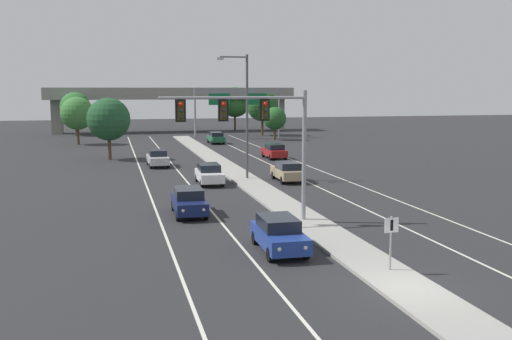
{
  "coord_description": "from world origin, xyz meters",
  "views": [
    {
      "loc": [
        -10.53,
        -19.11,
        7.42
      ],
      "look_at": [
        -3.2,
        10.7,
        3.2
      ],
      "focal_mm": 41.49,
      "sensor_mm": 36.0,
      "label": 1
    }
  ],
  "objects_px": {
    "tree_far_right_a": "(262,106)",
    "car_receding_tan": "(288,171)",
    "car_receding_red": "(274,151)",
    "highway_sign_gantry": "(238,97)",
    "tree_far_left_a": "(77,113)",
    "median_sign_post": "(391,235)",
    "tree_far_left_b": "(109,119)",
    "overhead_signal_mast": "(255,125)",
    "car_oncoming_blue": "(279,234)",
    "street_lamp_median": "(244,109)",
    "tree_far_right_c": "(275,118)",
    "car_oncoming_silver": "(158,158)",
    "car_oncoming_navy": "(189,201)",
    "tree_far_left_c": "(75,107)",
    "car_oncoming_white": "(209,174)",
    "car_receding_green": "(216,138)",
    "tree_far_right_b": "(235,102)"
  },
  "relations": [
    {
      "from": "car_oncoming_silver",
      "to": "tree_far_right_a",
      "type": "height_order",
      "value": "tree_far_right_a"
    },
    {
      "from": "overhead_signal_mast",
      "to": "tree_far_left_b",
      "type": "distance_m",
      "value": 33.98
    },
    {
      "from": "car_oncoming_silver",
      "to": "car_receding_green",
      "type": "distance_m",
      "value": 24.35
    },
    {
      "from": "overhead_signal_mast",
      "to": "car_oncoming_blue",
      "type": "relative_size",
      "value": 1.79
    },
    {
      "from": "median_sign_post",
      "to": "car_receding_green",
      "type": "xyz_separation_m",
      "value": [
        3.11,
        58.41,
        -0.77
      ]
    },
    {
      "from": "tree_far_left_a",
      "to": "tree_far_left_c",
      "type": "height_order",
      "value": "tree_far_left_c"
    },
    {
      "from": "highway_sign_gantry",
      "to": "tree_far_right_a",
      "type": "distance_m",
      "value": 6.75
    },
    {
      "from": "street_lamp_median",
      "to": "car_receding_green",
      "type": "height_order",
      "value": "street_lamp_median"
    },
    {
      "from": "car_oncoming_silver",
      "to": "highway_sign_gantry",
      "type": "xyz_separation_m",
      "value": [
        14.44,
        30.43,
        5.34
      ]
    },
    {
      "from": "tree_far_left_a",
      "to": "car_receding_tan",
      "type": "bearing_deg",
      "value": -64.1
    },
    {
      "from": "tree_far_right_c",
      "to": "tree_far_right_b",
      "type": "height_order",
      "value": "tree_far_right_b"
    },
    {
      "from": "median_sign_post",
      "to": "car_receding_green",
      "type": "bearing_deg",
      "value": 86.95
    },
    {
      "from": "overhead_signal_mast",
      "to": "tree_far_left_a",
      "type": "xyz_separation_m",
      "value": [
        -11.9,
        51.59,
        -1.3
      ]
    },
    {
      "from": "car_oncoming_navy",
      "to": "tree_far_left_c",
      "type": "relative_size",
      "value": 0.65
    },
    {
      "from": "car_receding_tan",
      "to": "car_oncoming_navy",
      "type": "bearing_deg",
      "value": -130.74
    },
    {
      "from": "tree_far_right_c",
      "to": "tree_far_right_a",
      "type": "height_order",
      "value": "tree_far_right_a"
    },
    {
      "from": "street_lamp_median",
      "to": "highway_sign_gantry",
      "type": "relative_size",
      "value": 0.75
    },
    {
      "from": "tree_far_left_a",
      "to": "tree_far_right_a",
      "type": "height_order",
      "value": "tree_far_right_a"
    },
    {
      "from": "car_oncoming_silver",
      "to": "car_receding_red",
      "type": "distance_m",
      "value": 13.11
    },
    {
      "from": "tree_far_right_a",
      "to": "car_receding_tan",
      "type": "bearing_deg",
      "value": -101.98
    },
    {
      "from": "tree_far_right_a",
      "to": "car_oncoming_white",
      "type": "bearing_deg",
      "value": -109.29
    },
    {
      "from": "tree_far_left_a",
      "to": "highway_sign_gantry",
      "type": "bearing_deg",
      "value": 12.51
    },
    {
      "from": "median_sign_post",
      "to": "tree_far_left_a",
      "type": "distance_m",
      "value": 63.26
    },
    {
      "from": "street_lamp_median",
      "to": "car_oncoming_white",
      "type": "relative_size",
      "value": 2.22
    },
    {
      "from": "car_receding_red",
      "to": "tree_far_left_a",
      "type": "height_order",
      "value": "tree_far_left_a"
    },
    {
      "from": "car_receding_tan",
      "to": "tree_far_right_c",
      "type": "height_order",
      "value": "tree_far_right_c"
    },
    {
      "from": "street_lamp_median",
      "to": "car_oncoming_silver",
      "type": "bearing_deg",
      "value": 121.02
    },
    {
      "from": "tree_far_right_c",
      "to": "street_lamp_median",
      "type": "bearing_deg",
      "value": -109.32
    },
    {
      "from": "tree_far_left_a",
      "to": "tree_far_right_c",
      "type": "distance_m",
      "value": 27.64
    },
    {
      "from": "car_oncoming_navy",
      "to": "tree_far_right_c",
      "type": "xyz_separation_m",
      "value": [
        18.94,
        48.84,
        2.33
      ]
    },
    {
      "from": "median_sign_post",
      "to": "car_oncoming_silver",
      "type": "height_order",
      "value": "median_sign_post"
    },
    {
      "from": "car_receding_red",
      "to": "highway_sign_gantry",
      "type": "xyz_separation_m",
      "value": [
        1.79,
        26.96,
        5.34
      ]
    },
    {
      "from": "median_sign_post",
      "to": "car_oncoming_blue",
      "type": "relative_size",
      "value": 0.49
    },
    {
      "from": "car_oncoming_blue",
      "to": "car_oncoming_silver",
      "type": "distance_m",
      "value": 31.93
    },
    {
      "from": "tree_far_left_b",
      "to": "tree_far_right_a",
      "type": "height_order",
      "value": "tree_far_right_a"
    },
    {
      "from": "street_lamp_median",
      "to": "tree_far_right_c",
      "type": "height_order",
      "value": "street_lamp_median"
    },
    {
      "from": "car_oncoming_blue",
      "to": "car_oncoming_white",
      "type": "bearing_deg",
      "value": 89.86
    },
    {
      "from": "median_sign_post",
      "to": "car_oncoming_blue",
      "type": "distance_m",
      "value": 5.55
    },
    {
      "from": "median_sign_post",
      "to": "car_oncoming_white",
      "type": "relative_size",
      "value": 0.49
    },
    {
      "from": "highway_sign_gantry",
      "to": "tree_far_left_c",
      "type": "xyz_separation_m",
      "value": [
        -24.15,
        11.11,
        -1.63
      ]
    },
    {
      "from": "car_oncoming_white",
      "to": "tree_far_right_c",
      "type": "relative_size",
      "value": 0.93
    },
    {
      "from": "car_receding_tan",
      "to": "tree_far_left_c",
      "type": "relative_size",
      "value": 0.65
    },
    {
      "from": "tree_far_left_a",
      "to": "tree_far_right_a",
      "type": "relative_size",
      "value": 0.88
    },
    {
      "from": "tree_far_left_a",
      "to": "car_oncoming_navy",
      "type": "bearing_deg",
      "value": -79.8
    },
    {
      "from": "tree_far_right_b",
      "to": "tree_far_left_b",
      "type": "height_order",
      "value": "tree_far_right_b"
    },
    {
      "from": "car_receding_tan",
      "to": "tree_far_left_b",
      "type": "distance_m",
      "value": 23.61
    },
    {
      "from": "median_sign_post",
      "to": "tree_far_left_b",
      "type": "height_order",
      "value": "tree_far_left_b"
    },
    {
      "from": "overhead_signal_mast",
      "to": "tree_far_left_b",
      "type": "bearing_deg",
      "value": 103.26
    },
    {
      "from": "overhead_signal_mast",
      "to": "car_oncoming_blue",
      "type": "xyz_separation_m",
      "value": [
        -0.24,
        -5.52,
        -4.67
      ]
    },
    {
      "from": "tree_far_right_c",
      "to": "tree_far_left_b",
      "type": "distance_m",
      "value": 30.36
    }
  ]
}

